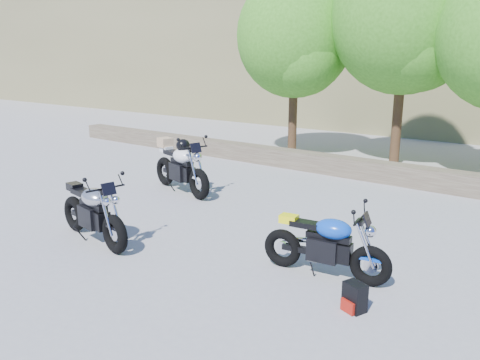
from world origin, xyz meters
name	(u,v)px	position (x,y,z in m)	size (l,w,h in m)	color
ground	(198,228)	(0.00, 0.00, 0.00)	(90.00, 90.00, 0.00)	gray
stone_wall	(337,165)	(0.00, 5.50, 0.25)	(22.00, 0.55, 0.50)	brown
tree_decid_left	(297,41)	(-2.39, 7.14, 3.63)	(3.67, 3.67, 5.62)	#382314
tree_decid_mid	(408,22)	(0.91, 7.54, 4.04)	(4.08, 4.08, 6.24)	#382314
silver_bike	(93,213)	(-0.93, -1.55, 0.51)	(2.08, 0.66, 1.05)	black
white_bike	(181,166)	(-2.05, 1.61, 0.62)	(2.26, 0.89, 1.27)	black
blue_bike	(326,245)	(2.77, -0.32, 0.46)	(1.87, 0.59, 0.94)	black
backpack	(354,297)	(3.52, -0.96, 0.17)	(0.31, 0.30, 0.36)	black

